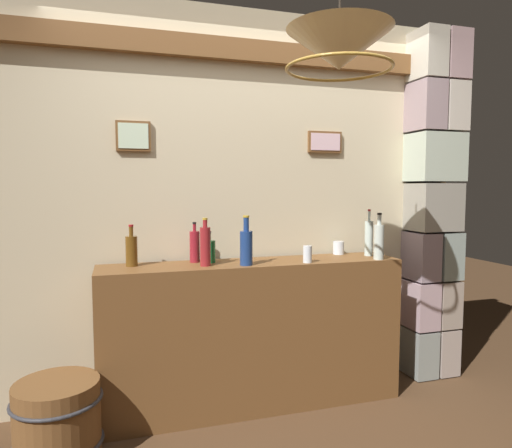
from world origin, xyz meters
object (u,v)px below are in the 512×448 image
liquor_bottle_rye (369,238)px  liquor_bottle_amaro (246,246)px  glass_tumbler_rocks (307,254)px  pendant_lamp (339,51)px  liquor_bottle_gin (205,246)px  liquor_bottle_whiskey (132,250)px  liquor_bottle_vermouth (195,246)px  liquor_bottle_brandy (379,241)px  wooden_barrel (58,421)px  liquor_bottle_port (209,251)px  glass_tumbler_highball (339,248)px

liquor_bottle_rye → liquor_bottle_amaro: bearing=-172.4°
liquor_bottle_amaro → glass_tumbler_rocks: size_ratio=2.84×
liquor_bottle_amaro → pendant_lamp: (0.33, -0.56, 1.05)m
liquor_bottle_gin → liquor_bottle_whiskey: size_ratio=1.16×
liquor_bottle_whiskey → glass_tumbler_rocks: size_ratio=2.35×
liquor_bottle_vermouth → liquor_bottle_rye: bearing=-3.8°
liquor_bottle_rye → pendant_lamp: size_ratio=0.60×
liquor_bottle_brandy → liquor_bottle_gin: (-1.15, 0.09, 0.00)m
liquor_bottle_brandy → pendant_lamp: bearing=-138.2°
liquor_bottle_vermouth → wooden_barrel: size_ratio=0.56×
liquor_bottle_brandy → glass_tumbler_rocks: liquor_bottle_brandy is taller
liquor_bottle_whiskey → wooden_barrel: size_ratio=0.55×
liquor_bottle_vermouth → pendant_lamp: size_ratio=0.48×
liquor_bottle_amaro → liquor_bottle_brandy: 0.91m
liquor_bottle_brandy → liquor_bottle_whiskey: 1.60m
liquor_bottle_port → wooden_barrel: bearing=-158.5°
liquor_bottle_amaro → glass_tumbler_rocks: 0.41m
liquor_bottle_gin → glass_tumbler_highball: size_ratio=3.14×
liquor_bottle_port → glass_tumbler_highball: 0.96m
liquor_bottle_port → liquor_bottle_rye: size_ratio=0.62×
liquor_bottle_vermouth → pendant_lamp: 1.45m
liquor_bottle_rye → wooden_barrel: size_ratio=0.71×
liquor_bottle_brandy → wooden_barrel: size_ratio=0.67×
pendant_lamp → liquor_bottle_port: bearing=126.2°
liquor_bottle_amaro → glass_tumbler_highball: bearing=18.0°
liquor_bottle_gin → liquor_bottle_whiskey: 0.45m
liquor_bottle_amaro → liquor_bottle_whiskey: 0.70m
liquor_bottle_vermouth → glass_tumbler_rocks: 0.73m
glass_tumbler_highball → pendant_lamp: (-0.43, -0.81, 1.12)m
liquor_bottle_vermouth → liquor_bottle_gin: 0.16m
liquor_bottle_vermouth → glass_tumbler_highball: (1.05, 0.04, -0.06)m
glass_tumbler_rocks → pendant_lamp: bearing=-97.5°
glass_tumbler_rocks → liquor_bottle_vermouth: bearing=161.6°
liquor_bottle_amaro → liquor_bottle_port: (-0.20, 0.17, -0.04)m
liquor_bottle_brandy → glass_tumbler_highball: bearing=117.0°
liquor_bottle_amaro → liquor_bottle_gin: bearing=169.0°
liquor_bottle_brandy → liquor_bottle_port: bearing=169.3°
liquor_bottle_brandy → glass_tumbler_highball: 0.33m
liquor_bottle_port → glass_tumbler_highball: (0.96, 0.08, -0.03)m
liquor_bottle_rye → glass_tumbler_highball: size_ratio=3.48×
glass_tumbler_highball → liquor_bottle_whiskey: bearing=-177.0°
liquor_bottle_vermouth → liquor_bottle_whiskey: (-0.39, -0.03, -0.01)m
liquor_bottle_amaro → pendant_lamp: bearing=-59.4°
liquor_bottle_brandy → glass_tumbler_rocks: 0.51m
liquor_bottle_brandy → wooden_barrel: (-1.99, -0.14, -0.87)m
liquor_bottle_vermouth → glass_tumbler_rocks: size_ratio=2.38×
liquor_bottle_amaro → liquor_bottle_brandy: bearing=-2.7°
liquor_bottle_rye → glass_tumbler_highball: (-0.17, 0.12, -0.08)m
glass_tumbler_highball → wooden_barrel: bearing=-166.9°
liquor_bottle_amaro → glass_tumbler_highball: liquor_bottle_amaro is taller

